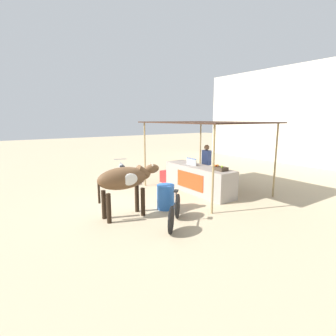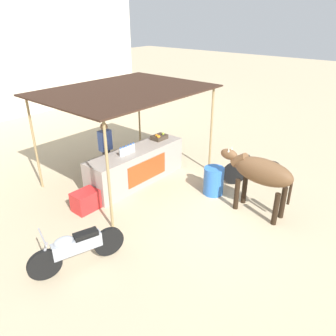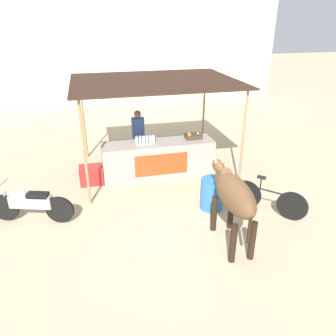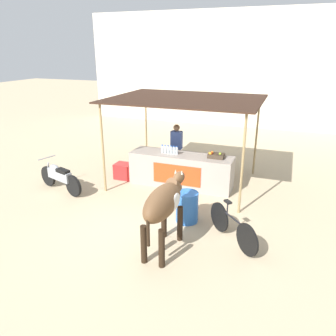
# 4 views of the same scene
# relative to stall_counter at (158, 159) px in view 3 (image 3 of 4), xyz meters

# --- Properties ---
(ground_plane) EXTENTS (60.00, 60.00, 0.00)m
(ground_plane) POSITION_rel_stall_counter_xyz_m (0.00, -2.20, -0.48)
(ground_plane) COLOR tan
(building_wall_far) EXTENTS (16.00, 0.50, 5.64)m
(building_wall_far) POSITION_rel_stall_counter_xyz_m (0.00, 8.67, 2.34)
(building_wall_far) COLOR beige
(building_wall_far) RESTS_ON ground
(stall_counter) EXTENTS (3.00, 0.82, 0.96)m
(stall_counter) POSITION_rel_stall_counter_xyz_m (0.00, 0.00, 0.00)
(stall_counter) COLOR #9E9389
(stall_counter) RESTS_ON ground
(stall_awning) EXTENTS (4.20, 3.20, 2.53)m
(stall_awning) POSITION_rel_stall_counter_xyz_m (0.00, 0.30, 1.95)
(stall_awning) COLOR #382319
(stall_awning) RESTS_ON ground
(water_bottle_row) EXTENTS (0.52, 0.07, 0.25)m
(water_bottle_row) POSITION_rel_stall_counter_xyz_m (-0.35, -0.05, 0.59)
(water_bottle_row) COLOR silver
(water_bottle_row) RESTS_ON stall_counter
(fruit_crate) EXTENTS (0.44, 0.32, 0.18)m
(fruit_crate) POSITION_rel_stall_counter_xyz_m (0.99, 0.04, 0.55)
(fruit_crate) COLOR #3F3326
(fruit_crate) RESTS_ON stall_counter
(vendor_behind_counter) EXTENTS (0.34, 0.22, 1.65)m
(vendor_behind_counter) POSITION_rel_stall_counter_xyz_m (-0.41, 0.75, 0.37)
(vendor_behind_counter) COLOR #383842
(vendor_behind_counter) RESTS_ON ground
(cooler_box) EXTENTS (0.60, 0.44, 0.48)m
(cooler_box) POSITION_rel_stall_counter_xyz_m (-1.81, -0.10, -0.24)
(cooler_box) COLOR red
(cooler_box) RESTS_ON ground
(water_barrel) EXTENTS (0.52, 0.52, 0.73)m
(water_barrel) POSITION_rel_stall_counter_xyz_m (0.81, -1.98, -0.12)
(water_barrel) COLOR blue
(water_barrel) RESTS_ON ground
(cow) EXTENTS (0.55, 1.82, 1.44)m
(cow) POSITION_rel_stall_counter_xyz_m (0.73, -3.23, 0.55)
(cow) COLOR brown
(cow) RESTS_ON ground
(motorcycle_parked) EXTENTS (1.74, 0.74, 0.90)m
(motorcycle_parked) POSITION_rel_stall_counter_xyz_m (-3.10, -1.57, -0.05)
(motorcycle_parked) COLOR black
(motorcycle_parked) RESTS_ON ground
(bicycle_leaning) EXTENTS (1.19, 1.21, 0.85)m
(bicycle_leaning) POSITION_rel_stall_counter_xyz_m (1.95, -2.49, -0.13)
(bicycle_leaning) COLOR black
(bicycle_leaning) RESTS_ON ground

